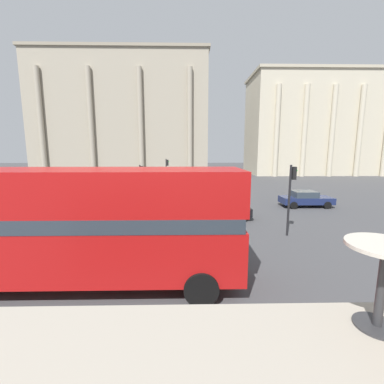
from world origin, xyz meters
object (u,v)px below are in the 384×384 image
object	(u,v)px
double_decker_bus	(83,223)
pedestrian_white	(103,193)
pedestrian_red	(96,201)
plaza_building_left	(124,117)
car_navy	(305,199)
cafe_dining_table	(384,267)
plaza_building_right	(328,125)
car_black	(219,209)
traffic_light_far	(167,170)
traffic_light_mid	(141,178)
pedestrian_black	(127,208)
traffic_light_near	(291,190)
pedestrian_yellow	(113,199)

from	to	relation	value
double_decker_bus	pedestrian_white	distance (m)	14.35
pedestrian_red	plaza_building_left	bearing A→B (deg)	-164.41
car_navy	pedestrian_white	size ratio (longest dim) A/B	2.35
cafe_dining_table	pedestrian_red	world-z (taller)	cafe_dining_table
plaza_building_right	car_black	world-z (taller)	plaza_building_right
double_decker_bus	traffic_light_far	distance (m)	22.15
cafe_dining_table	traffic_light_mid	xyz separation A→B (m)	(-5.65, 20.81, -1.49)
double_decker_bus	traffic_light_mid	distance (m)	14.27
car_black	pedestrian_black	xyz separation A→B (m)	(-6.26, -0.51, 0.22)
car_black	car_navy	size ratio (longest dim) A/B	1.00
double_decker_bus	plaza_building_right	world-z (taller)	plaza_building_right
plaza_building_left	car_black	xyz separation A→B (m)	(14.50, -34.54, -10.56)
car_black	pedestrian_white	bearing A→B (deg)	92.36
double_decker_bus	plaza_building_right	bearing A→B (deg)	46.30
plaza_building_right	plaza_building_left	bearing A→B (deg)	-178.23
pedestrian_black	car_black	bearing A→B (deg)	101.74
traffic_light_near	pedestrian_black	world-z (taller)	traffic_light_near
plaza_building_right	traffic_light_near	world-z (taller)	plaza_building_right
plaza_building_right	pedestrian_white	bearing A→B (deg)	-139.51
cafe_dining_table	plaza_building_right	size ratio (longest dim) A/B	0.02
pedestrian_red	car_black	bearing A→B (deg)	87.75
double_decker_bus	traffic_light_near	size ratio (longest dim) A/B	2.71
cafe_dining_table	car_navy	size ratio (longest dim) A/B	0.17
double_decker_bus	plaza_building_left	size ratio (longest dim) A/B	0.33
plaza_building_right	pedestrian_yellow	xyz separation A→B (m)	(-34.64, -33.63, -8.83)
plaza_building_left	car_navy	size ratio (longest dim) A/B	7.79
cafe_dining_table	plaza_building_right	xyz separation A→B (m)	(27.36, 51.31, 6.05)
car_black	pedestrian_black	bearing A→B (deg)	123.72
double_decker_bus	pedestrian_yellow	size ratio (longest dim) A/B	6.22
car_black	double_decker_bus	bearing A→B (deg)	176.22
double_decker_bus	traffic_light_far	xyz separation A→B (m)	(1.17, 22.12, 0.15)
plaza_building_right	traffic_light_far	bearing A→B (deg)	-144.13
car_navy	pedestrian_black	distance (m)	14.73
pedestrian_white	plaza_building_left	bearing A→B (deg)	-167.08
car_navy	pedestrian_yellow	world-z (taller)	pedestrian_yellow
cafe_dining_table	car_black	distance (m)	15.81
traffic_light_far	car_navy	bearing A→B (deg)	-37.14
double_decker_bus	pedestrian_yellow	xyz separation A→B (m)	(-2.16, 11.14, -1.31)
plaza_building_right	car_black	distance (m)	45.60
pedestrian_white	double_decker_bus	bearing A→B (deg)	19.09
car_black	pedestrian_red	world-z (taller)	pedestrian_red
double_decker_bus	pedestrian_red	bearing A→B (deg)	99.39
pedestrian_white	pedestrian_yellow	size ratio (longest dim) A/B	1.04
traffic_light_near	traffic_light_mid	world-z (taller)	traffic_light_near
traffic_light_near	cafe_dining_table	bearing A→B (deg)	-109.18
cafe_dining_table	car_black	world-z (taller)	cafe_dining_table
car_navy	pedestrian_red	distance (m)	16.94
traffic_light_near	traffic_light_far	bearing A→B (deg)	115.62
plaza_building_left	traffic_light_mid	world-z (taller)	plaza_building_left
cafe_dining_table	pedestrian_black	bearing A→B (deg)	110.54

